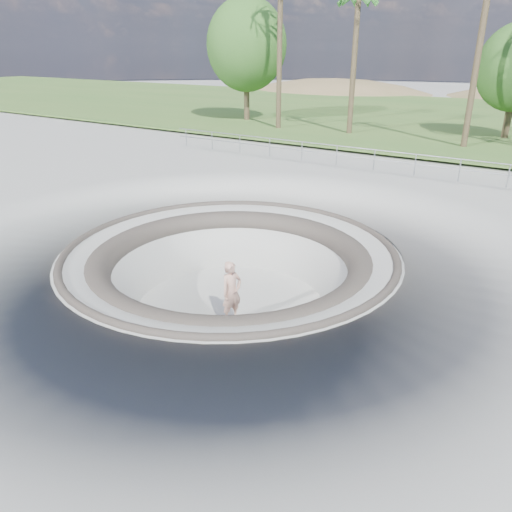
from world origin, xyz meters
The scene contains 7 objects.
ground centered at (0.00, 0.00, 0.00)m, with size 180.00×180.00×0.00m, color #A2A19D.
skate_bowl centered at (0.00, 0.00, -1.83)m, with size 14.00×14.00×4.10m.
grass_strip centered at (0.00, 34.00, 0.22)m, with size 180.00×36.00×0.12m.
safety_railing centered at (0.00, 12.00, 0.69)m, with size 25.00×0.06×1.03m.
skateboard centered at (0.69, -0.90, -1.84)m, with size 0.78×0.28×0.08m.
skater centered at (0.69, -0.90, -0.87)m, with size 0.69×0.45×1.90m, color tan.
bushy_tree_left centered at (-15.11, 23.17, 5.89)m, with size 6.39×5.81×9.22m.
Camera 1 is at (8.45, -11.45, 5.78)m, focal length 35.00 mm.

